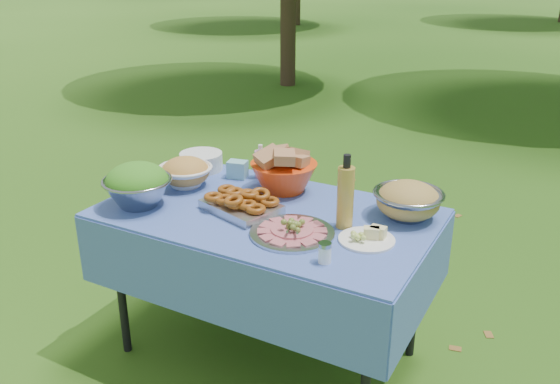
# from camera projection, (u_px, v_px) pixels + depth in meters

# --- Properties ---
(ground) EXTENTS (80.00, 80.00, 0.00)m
(ground) POSITION_uv_depth(u_px,v_px,m) (268.00, 352.00, 2.93)
(ground) COLOR black
(ground) RESTS_ON ground
(picnic_table) EXTENTS (1.46, 0.86, 0.76)m
(picnic_table) POSITION_uv_depth(u_px,v_px,m) (267.00, 285.00, 2.79)
(picnic_table) COLOR #84B1FF
(picnic_table) RESTS_ON ground
(salad_bowl) EXTENTS (0.40, 0.40, 0.20)m
(salad_bowl) POSITION_uv_depth(u_px,v_px,m) (137.00, 185.00, 2.67)
(salad_bowl) COLOR #91949A
(salad_bowl) RESTS_ON picnic_table
(pasta_bowl_white) EXTENTS (0.34, 0.34, 0.15)m
(pasta_bowl_white) POSITION_uv_depth(u_px,v_px,m) (185.00, 172.00, 2.90)
(pasta_bowl_white) COLOR white
(pasta_bowl_white) RESTS_ON picnic_table
(plate_stack) EXTENTS (0.28, 0.28, 0.09)m
(plate_stack) POSITION_uv_depth(u_px,v_px,m) (201.00, 161.00, 3.13)
(plate_stack) COLOR white
(plate_stack) RESTS_ON picnic_table
(wipes_box) EXTENTS (0.11, 0.09, 0.09)m
(wipes_box) POSITION_uv_depth(u_px,v_px,m) (237.00, 169.00, 3.02)
(wipes_box) COLOR #82CFD8
(wipes_box) RESTS_ON picnic_table
(sanitizer_bottle) EXTENTS (0.06, 0.06, 0.17)m
(sanitizer_bottle) POSITION_uv_depth(u_px,v_px,m) (261.00, 161.00, 3.00)
(sanitizer_bottle) COLOR #CA7EA4
(sanitizer_bottle) RESTS_ON picnic_table
(bread_bowl) EXTENTS (0.40, 0.40, 0.21)m
(bread_bowl) POSITION_uv_depth(u_px,v_px,m) (284.00, 169.00, 2.83)
(bread_bowl) COLOR #EF4111
(bread_bowl) RESTS_ON picnic_table
(pasta_bowl_steel) EXTENTS (0.33, 0.33, 0.16)m
(pasta_bowl_steel) POSITION_uv_depth(u_px,v_px,m) (408.00, 200.00, 2.56)
(pasta_bowl_steel) COLOR #91949A
(pasta_bowl_steel) RESTS_ON picnic_table
(fried_tray) EXTENTS (0.38, 0.32, 0.08)m
(fried_tray) POSITION_uv_depth(u_px,v_px,m) (241.00, 203.00, 2.63)
(fried_tray) COLOR #B8B8BD
(fried_tray) RESTS_ON picnic_table
(charcuterie_platter) EXTENTS (0.46, 0.46, 0.08)m
(charcuterie_platter) POSITION_uv_depth(u_px,v_px,m) (292.00, 225.00, 2.42)
(charcuterie_platter) COLOR #B2B3BA
(charcuterie_platter) RESTS_ON picnic_table
(oil_bottle) EXTENTS (0.09, 0.09, 0.32)m
(oil_bottle) POSITION_uv_depth(u_px,v_px,m) (346.00, 192.00, 2.44)
(oil_bottle) COLOR #B28F36
(oil_bottle) RESTS_ON picnic_table
(cheese_plate) EXTENTS (0.24, 0.24, 0.06)m
(cheese_plate) POSITION_uv_depth(u_px,v_px,m) (367.00, 234.00, 2.36)
(cheese_plate) COLOR white
(cheese_plate) RESTS_ON picnic_table
(shaker) EXTENTS (0.06, 0.06, 0.08)m
(shaker) POSITION_uv_depth(u_px,v_px,m) (325.00, 253.00, 2.20)
(shaker) COLOR white
(shaker) RESTS_ON picnic_table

